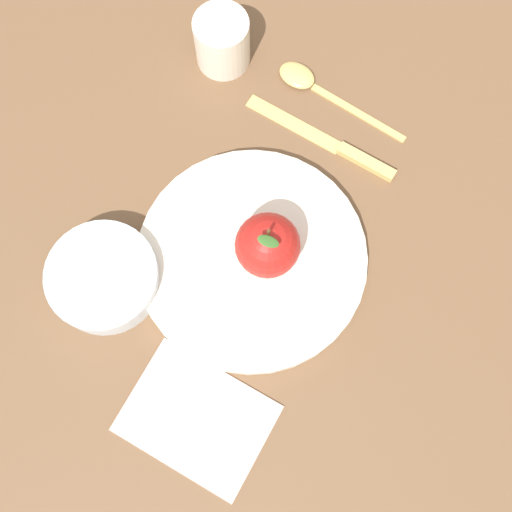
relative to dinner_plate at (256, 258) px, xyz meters
The scene contains 8 objects.
ground_plane 0.03m from the dinner_plate, 159.75° to the left, with size 2.40×2.40×0.00m, color brown.
dinner_plate is the anchor object (origin of this frame).
apple 0.05m from the dinner_plate, 97.81° to the left, with size 0.07×0.07×0.09m.
side_bowl 0.17m from the dinner_plate, 79.94° to the right, with size 0.13×0.13×0.04m.
cup 0.27m from the dinner_plate, behind, with size 0.07×0.07×0.07m.
knife 0.18m from the dinner_plate, 147.17° to the left, with size 0.12×0.19×0.01m.
spoon 0.24m from the dinner_plate, 163.54° to the left, with size 0.12×0.17×0.01m.
linen_napkin 0.19m from the dinner_plate, 16.91° to the right, with size 0.11×0.15×0.00m, color beige.
Camera 1 is at (0.21, -0.00, 0.68)m, focal length 42.38 mm.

